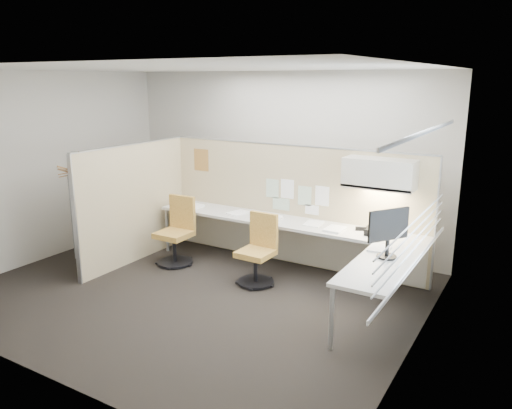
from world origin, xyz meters
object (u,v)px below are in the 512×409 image
Objects in this scene: desk at (300,235)px; chair_left at (177,233)px; chair_right at (258,252)px; phone at (373,231)px; monitor at (388,230)px.

chair_left reaches higher than desk.
chair_right is 1.52m from phone.
chair_left is 1.42m from chair_right.
monitor reaches higher than chair_left.
chair_left is at bearing -166.47° from desk.
chair_left is at bearing -179.32° from chair_right.
desk is 4.05× the size of chair_left.
chair_left is 2.85m from phone.
chair_right reaches higher than phone.
phone is (0.98, 0.12, 0.18)m from desk.
monitor is at bearing -61.09° from phone.
phone is (1.36, 0.59, 0.35)m from chair_right.
chair_left is 4.68× the size of phone.
monitor is at bearing -24.35° from desk.
chair_left is 1.77× the size of monitor.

